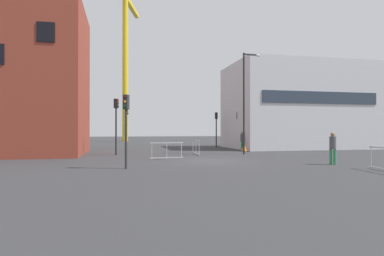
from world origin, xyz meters
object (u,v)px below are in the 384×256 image
object	(u,v)px
construction_crane	(126,47)
traffic_cone_on_verge	(244,148)
streetlamp_tall	(246,96)
traffic_light_corner	(126,121)
traffic_light_verge	(126,119)
traffic_light_median	(216,124)
traffic_light_far	(238,124)
pedestrian_waiting	(333,146)
traffic_light_island	(116,117)
pedestrian_walking	(242,140)

from	to	relation	value
construction_crane	traffic_cone_on_verge	xyz separation A→B (m)	(9.76, -26.99, -15.04)
streetlamp_tall	traffic_light_corner	distance (m)	13.20
traffic_light_verge	traffic_cone_on_verge	xyz separation A→B (m)	(10.32, 11.00, -2.08)
traffic_light_median	traffic_light_far	size ratio (longest dim) A/B	1.03
construction_crane	streetlamp_tall	world-z (taller)	construction_crane
traffic_light_far	pedestrian_waiting	bearing A→B (deg)	-90.39
construction_crane	traffic_light_corner	world-z (taller)	construction_crane
traffic_light_far	traffic_cone_on_verge	distance (m)	3.82
construction_crane	streetlamp_tall	size ratio (longest dim) A/B	3.06
traffic_light_island	traffic_light_far	bearing A→B (deg)	24.20
traffic_cone_on_verge	traffic_light_verge	bearing A→B (deg)	-133.17
pedestrian_waiting	traffic_cone_on_verge	bearing A→B (deg)	92.65
pedestrian_waiting	traffic_cone_on_verge	size ratio (longest dim) A/B	2.54
traffic_light_corner	pedestrian_waiting	xyz separation A→B (m)	(10.51, -17.92, -1.73)
traffic_light_island	traffic_light_far	world-z (taller)	traffic_light_island
traffic_light_verge	traffic_light_far	world-z (taller)	traffic_light_far
traffic_light_verge	pedestrian_walking	world-z (taller)	traffic_light_verge
traffic_light_far	pedestrian_waiting	distance (m)	14.65
traffic_cone_on_verge	traffic_light_island	bearing A→B (deg)	-169.21
traffic_light_island	traffic_cone_on_verge	world-z (taller)	traffic_light_island
traffic_light_verge	traffic_light_far	size ratio (longest dim) A/B	0.98
traffic_light_far	pedestrian_walking	distance (m)	2.41
pedestrian_walking	streetlamp_tall	bearing A→B (deg)	-107.76
construction_crane	traffic_light_far	xyz separation A→B (m)	(10.39, -23.89, -12.90)
pedestrian_walking	pedestrian_waiting	world-z (taller)	pedestrian_waiting
traffic_light_verge	traffic_light_far	bearing A→B (deg)	52.17
construction_crane	traffic_light_island	xyz separation A→B (m)	(-1.12, -29.06, -12.56)
traffic_light_corner	traffic_cone_on_verge	xyz separation A→B (m)	(9.98, -6.45, -2.42)
streetlamp_tall	traffic_light_island	world-z (taller)	streetlamp_tall
pedestrian_walking	pedestrian_waiting	size ratio (longest dim) A/B	0.98
streetlamp_tall	pedestrian_walking	bearing A→B (deg)	72.24
streetlamp_tall	traffic_light_corner	xyz separation A→B (m)	(-8.85, 9.63, -1.77)
traffic_light_median	pedestrian_waiting	world-z (taller)	traffic_light_median
traffic_light_island	traffic_light_median	bearing A→B (deg)	40.21
construction_crane	pedestrian_waiting	bearing A→B (deg)	-75.02
traffic_light_corner	traffic_light_verge	world-z (taller)	traffic_light_corner
streetlamp_tall	traffic_cone_on_verge	world-z (taller)	streetlamp_tall
pedestrian_walking	traffic_light_island	bearing A→B (deg)	-163.57
traffic_light_far	construction_crane	bearing A→B (deg)	113.50
traffic_light_far	traffic_cone_on_verge	size ratio (longest dim) A/B	5.32
traffic_light_far	traffic_cone_on_verge	world-z (taller)	traffic_light_far
pedestrian_walking	traffic_light_verge	bearing A→B (deg)	-130.96
traffic_light_median	traffic_cone_on_verge	world-z (taller)	traffic_light_median
streetlamp_tall	traffic_light_island	bearing A→B (deg)	173.55
construction_crane	traffic_light_verge	xyz separation A→B (m)	(-0.56, -37.99, -12.95)
traffic_light_island	traffic_light_corner	bearing A→B (deg)	83.93
traffic_light_island	traffic_light_far	distance (m)	12.62
streetlamp_tall	traffic_light_median	distance (m)	10.05
construction_crane	traffic_light_corner	bearing A→B (deg)	-90.60
streetlamp_tall	pedestrian_walking	xyz separation A→B (m)	(1.41, 4.40, -3.52)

